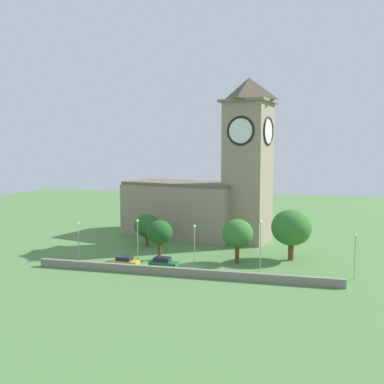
% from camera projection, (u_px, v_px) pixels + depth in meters
% --- Properties ---
extents(ground_plane, '(200.00, 200.00, 0.00)m').
position_uv_depth(ground_plane, '(207.00, 247.00, 80.10)').
color(ground_plane, '#517F42').
extents(church, '(33.74, 19.10, 32.66)m').
position_uv_depth(church, '(206.00, 191.00, 88.31)').
color(church, gray).
rests_on(church, ground).
extents(quay_barrier, '(46.04, 0.70, 1.24)m').
position_uv_depth(quay_barrier, '(181.00, 272.00, 61.26)').
color(quay_barrier, gray).
rests_on(quay_barrier, ground).
extents(car_yellow, '(4.35, 2.41, 1.83)m').
position_uv_depth(car_yellow, '(125.00, 262.00, 65.76)').
color(car_yellow, gold).
rests_on(car_yellow, ground).
extents(car_green, '(4.66, 2.33, 1.74)m').
position_uv_depth(car_green, '(163.00, 263.00, 65.38)').
color(car_green, '#1E6B38').
rests_on(car_green, ground).
extents(streetlamp_west_end, '(0.44, 0.44, 6.39)m').
position_uv_depth(streetlamp_west_end, '(78.00, 234.00, 70.71)').
color(streetlamp_west_end, '#9EA0A5').
rests_on(streetlamp_west_end, ground).
extents(streetlamp_west_mid, '(0.44, 0.44, 7.42)m').
position_uv_depth(streetlamp_west_mid, '(138.00, 235.00, 67.06)').
color(streetlamp_west_mid, '#9EA0A5').
rests_on(streetlamp_west_mid, ground).
extents(streetlamp_central, '(0.44, 0.44, 6.69)m').
position_uv_depth(streetlamp_central, '(194.00, 238.00, 66.28)').
color(streetlamp_central, '#9EA0A5').
rests_on(streetlamp_central, ground).
extents(streetlamp_east_mid, '(0.44, 0.44, 7.90)m').
position_uv_depth(streetlamp_east_mid, '(261.00, 238.00, 63.15)').
color(streetlamp_east_mid, '#9EA0A5').
rests_on(streetlamp_east_mid, ground).
extents(streetlamp_east_end, '(0.44, 0.44, 6.70)m').
position_uv_depth(streetlamp_east_end, '(355.00, 249.00, 59.25)').
color(streetlamp_east_end, '#9EA0A5').
rests_on(streetlamp_east_end, ground).
extents(tree_churchyard, '(4.93, 4.93, 6.28)m').
position_uv_depth(tree_churchyard, '(147.00, 226.00, 80.18)').
color(tree_churchyard, brown).
rests_on(tree_churchyard, ground).
extents(tree_riverside_east, '(6.72, 6.72, 8.60)m').
position_uv_depth(tree_riverside_east, '(291.00, 228.00, 69.86)').
color(tree_riverside_east, brown).
rests_on(tree_riverside_east, ground).
extents(tree_by_tower, '(4.47, 4.47, 6.76)m').
position_uv_depth(tree_by_tower, '(159.00, 232.00, 70.09)').
color(tree_by_tower, brown).
rests_on(tree_by_tower, ground).
extents(tree_riverside_west, '(5.15, 5.15, 7.29)m').
position_uv_depth(tree_riverside_west, '(237.00, 234.00, 68.02)').
color(tree_riverside_west, brown).
rests_on(tree_riverside_west, ground).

